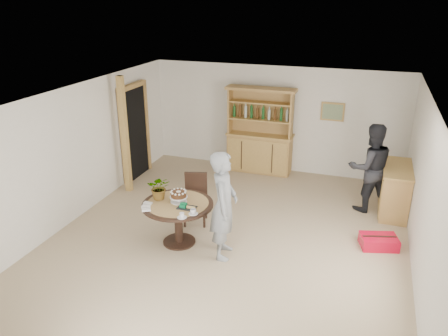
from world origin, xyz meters
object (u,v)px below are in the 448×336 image
sideboard (395,190)px  hutch (260,144)px  red_suitcase (379,242)px  dining_table (178,211)px  adult_person (370,168)px  teen_boy (224,205)px  dining_chair (196,195)px

sideboard → hutch: bearing=157.8°
sideboard → red_suitcase: size_ratio=1.83×
dining_table → red_suitcase: 3.44m
sideboard → red_suitcase: sideboard is taller
hutch → adult_person: (2.53, -1.29, 0.20)m
dining_table → teen_boy: teen_boy is taller
red_suitcase → teen_boy: bearing=-172.3°
sideboard → adult_person: 0.66m
teen_boy → adult_person: teen_boy is taller
adult_person → red_suitcase: adult_person is taller
dining_chair → dining_table: bearing=-104.4°
dining_table → teen_boy: (0.85, -0.10, 0.29)m
hutch → sideboard: size_ratio=1.62×
dining_table → adult_person: adult_person is taller
dining_chair → red_suitcase: size_ratio=1.38×
dining_table → sideboard: bearing=34.7°
hutch → teen_boy: (0.38, -3.77, 0.21)m
teen_boy → red_suitcase: size_ratio=2.61×
hutch → sideboard: hutch is taller
sideboard → dining_chair: dining_chair is taller
dining_table → red_suitcase: bearing=16.4°
teen_boy → dining_table: bearing=72.5°
red_suitcase → adult_person: bearing=84.9°
hutch → dining_chair: hutch is taller
dining_chair → adult_person: adult_person is taller
sideboard → dining_chair: size_ratio=1.33×
hutch → dining_chair: size_ratio=2.16×
dining_table → teen_boy: size_ratio=0.67×
sideboard → red_suitcase: 1.53m
sideboard → teen_boy: 3.69m
teen_boy → red_suitcase: teen_boy is taller
dining_chair → adult_person: bearing=11.3°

